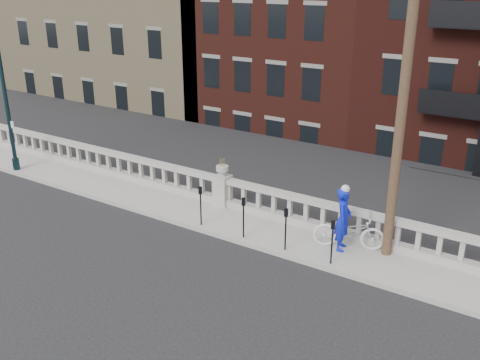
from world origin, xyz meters
name	(u,v)px	position (x,y,z in m)	size (l,w,h in m)	color
ground	(149,252)	(0.00, 0.00, 0.00)	(120.00, 120.00, 0.00)	black
sidewalk	(207,215)	(0.00, 3.00, 0.07)	(32.00, 2.20, 0.15)	gray
balustrade	(223,192)	(0.00, 3.95, 0.64)	(28.00, 0.34, 1.03)	gray
planter_pedestal	(223,187)	(0.00, 3.95, 0.83)	(0.55, 0.55, 1.76)	gray
lower_level	(406,66)	(0.56, 23.04, 2.63)	(80.00, 44.00, 20.80)	#605E59
utility_pole	(405,84)	(6.20, 3.60, 5.24)	(1.60, 0.28, 10.00)	#422D1E
streetlight_pole	(10,123)	(-9.50, 2.15, 2.21)	(0.40, 0.28, 5.20)	black
parking_meter_a	(201,201)	(0.38, 2.15, 1.00)	(0.10, 0.09, 1.36)	black
parking_meter_b	(243,213)	(2.06, 2.15, 1.00)	(0.10, 0.09, 1.36)	black
parking_meter_c	(286,224)	(3.56, 2.15, 1.00)	(0.10, 0.09, 1.36)	black
parking_meter_d	(332,237)	(5.06, 2.15, 1.00)	(0.10, 0.09, 1.36)	black
bicycle	(349,231)	(5.09, 3.33, 0.71)	(0.75, 2.15, 1.13)	silver
cyclist	(343,219)	(4.95, 3.15, 1.14)	(0.72, 0.47, 1.97)	#0D1AC8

